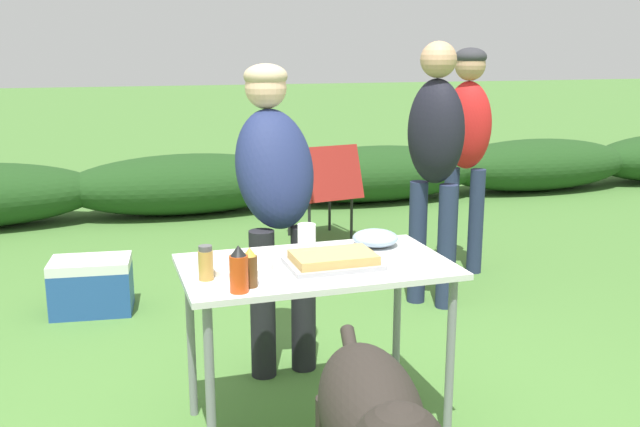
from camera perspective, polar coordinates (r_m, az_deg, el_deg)
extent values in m
plane|color=#477533|center=(3.23, -0.32, -16.69)|extent=(60.00, 60.00, 0.00)
ellipsoid|color=#1E4219|center=(7.18, -10.59, 2.34)|extent=(2.40, 0.90, 0.59)
ellipsoid|color=#1E4219|center=(7.67, 4.41, 3.20)|extent=(2.40, 0.90, 0.59)
ellipsoid|color=#1E4219|center=(8.61, 16.89, 3.76)|extent=(2.40, 0.90, 0.59)
cube|color=silver|center=(2.94, -0.34, -4.26)|extent=(1.10, 0.64, 0.02)
cylinder|color=gray|center=(2.73, -8.76, -14.20)|extent=(0.04, 0.04, 0.71)
cylinder|color=gray|center=(3.01, 10.37, -11.55)|extent=(0.04, 0.04, 0.71)
cylinder|color=gray|center=(3.22, -10.28, -9.91)|extent=(0.04, 0.04, 0.71)
cylinder|color=gray|center=(3.46, 6.18, -8.10)|extent=(0.04, 0.04, 0.71)
cube|color=#9E9EA3|center=(2.90, 1.07, -4.05)|extent=(0.37, 0.25, 0.02)
cube|color=tan|center=(2.89, 1.07, -3.52)|extent=(0.33, 0.22, 0.04)
cylinder|color=white|center=(2.87, -6.37, -4.24)|extent=(0.26, 0.26, 0.02)
ellipsoid|color=#99B2CC|center=(3.19, 4.45, -1.96)|extent=(0.20, 0.20, 0.07)
cylinder|color=white|center=(3.14, -1.07, -1.85)|extent=(0.08, 0.08, 0.11)
cylinder|color=brown|center=(2.65, -5.62, -4.63)|extent=(0.06, 0.06, 0.12)
cone|color=gold|center=(2.63, -5.66, -3.05)|extent=(0.05, 0.05, 0.03)
cylinder|color=#CC4214|center=(2.59, -6.51, -4.82)|extent=(0.07, 0.07, 0.14)
cone|color=black|center=(2.57, -6.56, -2.95)|extent=(0.06, 0.06, 0.04)
cylinder|color=#B2893D|center=(2.75, -9.12, -4.11)|extent=(0.06, 0.06, 0.11)
cylinder|color=#4C4C4C|center=(2.73, -9.17, -2.76)|extent=(0.05, 0.05, 0.02)
cylinder|color=black|center=(3.54, -4.60, -7.27)|extent=(0.12, 0.12, 0.75)
cylinder|color=black|center=(3.61, -1.33, -6.85)|extent=(0.12, 0.12, 0.75)
ellipsoid|color=navy|center=(3.51, -3.69, 3.63)|extent=(0.43, 0.52, 0.67)
sphere|color=#DBAD89|center=(3.58, -4.36, 9.99)|extent=(0.21, 0.21, 0.21)
ellipsoid|color=tan|center=(3.57, -4.38, 10.90)|extent=(0.22, 0.22, 0.12)
cylinder|color=#232D4C|center=(4.59, 7.80, -2.31)|extent=(0.11, 0.11, 0.79)
cylinder|color=#232D4C|center=(4.52, 10.08, -2.65)|extent=(0.11, 0.11, 0.79)
ellipsoid|color=black|center=(4.42, 9.25, 6.49)|extent=(0.43, 0.44, 0.64)
sphere|color=tan|center=(4.39, 9.46, 12.06)|extent=(0.22, 0.22, 0.22)
cylinder|color=#232D4C|center=(5.31, 10.39, -0.46)|extent=(0.11, 0.11, 0.76)
cylinder|color=#232D4C|center=(5.27, 12.36, -0.63)|extent=(0.11, 0.11, 0.76)
ellipsoid|color=red|center=(5.17, 11.72, 6.92)|extent=(0.42, 0.40, 0.62)
sphere|color=tan|center=(5.15, 11.93, 11.52)|extent=(0.21, 0.21, 0.21)
ellipsoid|color=#333338|center=(5.15, 11.96, 12.17)|extent=(0.22, 0.22, 0.13)
ellipsoid|color=#28231E|center=(2.14, 4.00, -15.33)|extent=(0.43, 0.72, 0.30)
cylinder|color=#28231E|center=(2.47, 2.49, -10.87)|extent=(0.09, 0.22, 0.12)
cube|color=maroon|center=(6.10, -0.01, 1.53)|extent=(0.53, 0.53, 0.03)
cube|color=maroon|center=(5.81, 1.25, 3.26)|extent=(0.48, 0.24, 0.44)
cylinder|color=black|center=(5.88, -0.86, -0.85)|extent=(0.02, 0.02, 0.38)
cylinder|color=black|center=(6.06, 2.54, -0.44)|extent=(0.02, 0.02, 0.38)
cylinder|color=black|center=(6.23, -2.48, -0.07)|extent=(0.02, 0.02, 0.38)
cylinder|color=black|center=(6.40, 0.77, 0.30)|extent=(0.02, 0.02, 0.38)
cylinder|color=black|center=(5.96, -1.98, 2.98)|extent=(0.09, 0.41, 0.02)
cylinder|color=black|center=(6.17, 1.90, 3.32)|extent=(0.09, 0.41, 0.02)
cube|color=#234C93|center=(4.66, -17.77, -5.86)|extent=(0.51, 0.37, 0.28)
cube|color=silver|center=(4.61, -17.92, -3.86)|extent=(0.51, 0.37, 0.06)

